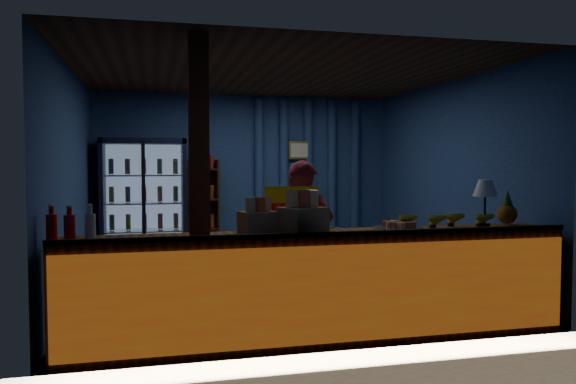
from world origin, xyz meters
The scene contains 19 objects.
ground centered at (0.00, 0.00, 0.00)m, with size 4.60×4.60×0.00m, color #515154.
room_walls centered at (0.00, 0.00, 1.57)m, with size 4.60×4.60×4.60m.
counter centered at (0.00, -1.91, 0.48)m, with size 4.40×0.57×0.99m.
support_post centered at (-1.05, -1.90, 1.30)m, with size 0.16×0.16×2.60m, color maroon.
beverage_cooler centered at (-1.55, 1.92, 0.93)m, with size 1.20×0.62×1.90m.
bottle_shelf centered at (-0.70, 2.06, 0.79)m, with size 0.50×0.28×1.60m.
curtain_folds centered at (1.00, 2.14, 1.30)m, with size 1.74×0.14×2.50m.
framed_picture centered at (0.85, 2.10, 1.75)m, with size 0.36×0.04×0.28m.
shopkeeper centered at (-0.03, -1.41, 0.79)m, with size 0.57×0.38×1.57m, color maroon.
green_chair centered at (0.98, 1.28, 0.30)m, with size 0.65×0.67×0.61m, color #62C571.
side_table centered at (1.16, 1.40, 0.25)m, with size 0.59×0.46×0.59m.
yellow_sign centered at (-0.22, -1.68, 1.15)m, with size 0.50×0.15×0.39m.
soda_bottles centered at (-2.05, -1.87, 1.06)m, with size 0.37×0.17×0.28m.
snack_box_left centered at (-0.19, -1.96, 1.08)m, with size 0.44×0.41×0.37m.
snack_box_centre centered at (-0.55, -1.86, 1.06)m, with size 0.35×0.31×0.31m.
pastry_tray centered at (0.72, -1.87, 0.98)m, with size 0.45×0.45×0.07m.
banana_bunches centered at (1.20, -1.83, 1.03)m, with size 0.93×0.28×0.15m.
table_lamp centered at (1.61, -1.85, 1.30)m, with size 0.23×0.23×0.44m.
pineapple centered at (1.92, -1.75, 1.09)m, with size 0.19×0.19×0.33m.
Camera 1 is at (-1.41, -6.52, 1.55)m, focal length 35.00 mm.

